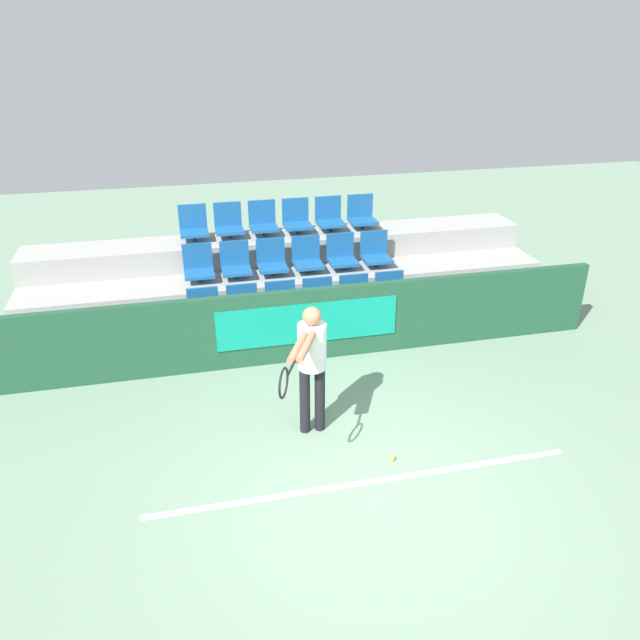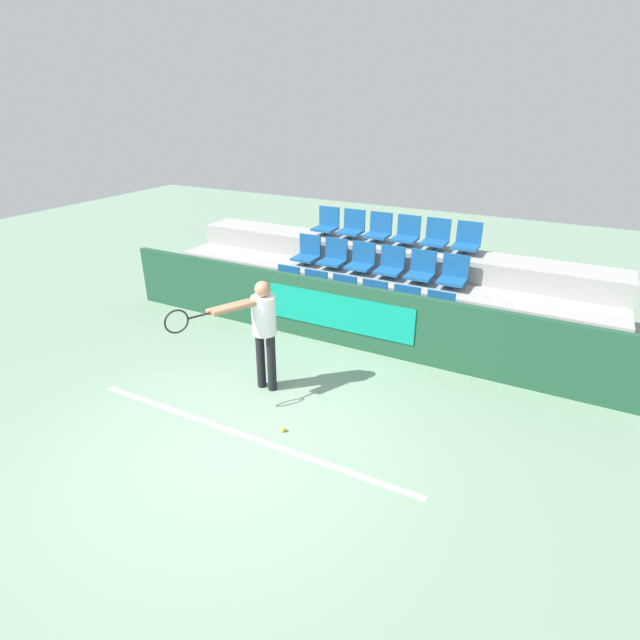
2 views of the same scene
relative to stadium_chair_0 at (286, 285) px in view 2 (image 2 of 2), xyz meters
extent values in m
plane|color=gray|center=(1.50, -3.79, -0.65)|extent=(30.00, 30.00, 0.00)
cube|color=white|center=(1.50, -3.58, -0.65)|extent=(4.88, 0.08, 0.01)
cube|color=#1E4C33|center=(1.50, -0.64, -0.08)|extent=(9.16, 0.12, 1.15)
cube|color=#0F937A|center=(1.48, -0.71, -0.02)|extent=(2.72, 0.02, 0.63)
cube|color=#9E9E99|center=(1.50, -0.13, -0.44)|extent=(8.76, 0.87, 0.42)
cube|color=#9E9E99|center=(1.50, 0.74, -0.23)|extent=(8.76, 0.87, 0.84)
cube|color=#9E9E99|center=(1.50, 1.61, -0.03)|extent=(8.76, 0.87, 1.26)
cylinder|color=#333333|center=(0.00, -0.09, -0.18)|extent=(0.07, 0.07, 0.12)
cube|color=#195693|center=(0.00, -0.09, -0.09)|extent=(0.48, 0.45, 0.05)
cube|color=#195693|center=(0.00, 0.12, 0.14)|extent=(0.48, 0.04, 0.42)
cylinder|color=#333333|center=(0.60, -0.09, -0.18)|extent=(0.07, 0.07, 0.12)
cube|color=#195693|center=(0.60, -0.09, -0.09)|extent=(0.48, 0.45, 0.05)
cube|color=#195693|center=(0.60, 0.12, 0.14)|extent=(0.48, 0.04, 0.42)
cylinder|color=#333333|center=(1.20, -0.09, -0.18)|extent=(0.07, 0.07, 0.12)
cube|color=#195693|center=(1.20, -0.09, -0.09)|extent=(0.48, 0.45, 0.05)
cube|color=#195693|center=(1.20, 0.12, 0.14)|extent=(0.48, 0.04, 0.42)
cylinder|color=#333333|center=(1.81, -0.09, -0.18)|extent=(0.07, 0.07, 0.12)
cube|color=#195693|center=(1.81, -0.09, -0.09)|extent=(0.48, 0.45, 0.05)
cube|color=#195693|center=(1.81, 0.12, 0.14)|extent=(0.48, 0.04, 0.42)
cylinder|color=#333333|center=(2.41, -0.09, -0.18)|extent=(0.07, 0.07, 0.12)
cube|color=#195693|center=(2.41, -0.09, -0.09)|extent=(0.48, 0.45, 0.05)
cube|color=#195693|center=(2.41, 0.12, 0.14)|extent=(0.48, 0.04, 0.42)
cylinder|color=#333333|center=(3.01, -0.09, -0.18)|extent=(0.07, 0.07, 0.12)
cube|color=#195693|center=(3.01, -0.09, -0.09)|extent=(0.48, 0.45, 0.05)
cube|color=#195693|center=(3.01, 0.12, 0.14)|extent=(0.48, 0.04, 0.42)
cylinder|color=#333333|center=(0.00, 0.78, 0.24)|extent=(0.07, 0.07, 0.12)
cube|color=#195693|center=(0.00, 0.78, 0.32)|extent=(0.48, 0.45, 0.05)
cube|color=#195693|center=(0.00, 0.99, 0.56)|extent=(0.48, 0.04, 0.42)
cylinder|color=#333333|center=(0.60, 0.78, 0.24)|extent=(0.07, 0.07, 0.12)
cube|color=#195693|center=(0.60, 0.78, 0.32)|extent=(0.48, 0.45, 0.05)
cube|color=#195693|center=(0.60, 0.99, 0.56)|extent=(0.48, 0.04, 0.42)
cylinder|color=#333333|center=(1.20, 0.78, 0.24)|extent=(0.07, 0.07, 0.12)
cube|color=#195693|center=(1.20, 0.78, 0.32)|extent=(0.48, 0.45, 0.05)
cube|color=#195693|center=(1.20, 0.99, 0.56)|extent=(0.48, 0.04, 0.42)
cylinder|color=#333333|center=(1.81, 0.78, 0.24)|extent=(0.07, 0.07, 0.12)
cube|color=#195693|center=(1.81, 0.78, 0.32)|extent=(0.48, 0.45, 0.05)
cube|color=#195693|center=(1.81, 0.99, 0.56)|extent=(0.48, 0.04, 0.42)
cylinder|color=#333333|center=(2.41, 0.78, 0.24)|extent=(0.07, 0.07, 0.12)
cube|color=#195693|center=(2.41, 0.78, 0.32)|extent=(0.48, 0.45, 0.05)
cube|color=#195693|center=(2.41, 0.99, 0.56)|extent=(0.48, 0.04, 0.42)
cylinder|color=#333333|center=(3.01, 0.78, 0.24)|extent=(0.07, 0.07, 0.12)
cube|color=#195693|center=(3.01, 0.78, 0.32)|extent=(0.48, 0.45, 0.05)
cube|color=#195693|center=(3.01, 0.99, 0.56)|extent=(0.48, 0.04, 0.42)
cylinder|color=#333333|center=(0.00, 1.65, 0.66)|extent=(0.07, 0.07, 0.12)
cube|color=#195693|center=(0.00, 1.65, 0.74)|extent=(0.48, 0.45, 0.05)
cube|color=#195693|center=(0.00, 1.86, 0.98)|extent=(0.48, 0.04, 0.42)
cylinder|color=#333333|center=(0.60, 1.65, 0.66)|extent=(0.07, 0.07, 0.12)
cube|color=#195693|center=(0.60, 1.65, 0.74)|extent=(0.48, 0.45, 0.05)
cube|color=#195693|center=(0.60, 1.86, 0.98)|extent=(0.48, 0.04, 0.42)
cylinder|color=#333333|center=(1.20, 1.65, 0.66)|extent=(0.07, 0.07, 0.12)
cube|color=#195693|center=(1.20, 1.65, 0.74)|extent=(0.48, 0.45, 0.05)
cube|color=#195693|center=(1.20, 1.86, 0.98)|extent=(0.48, 0.04, 0.42)
cylinder|color=#333333|center=(1.81, 1.65, 0.66)|extent=(0.07, 0.07, 0.12)
cube|color=#195693|center=(1.81, 1.65, 0.74)|extent=(0.48, 0.45, 0.05)
cube|color=#195693|center=(1.81, 1.86, 0.98)|extent=(0.48, 0.04, 0.42)
cylinder|color=#333333|center=(2.41, 1.65, 0.66)|extent=(0.07, 0.07, 0.12)
cube|color=#195693|center=(2.41, 1.65, 0.74)|extent=(0.48, 0.45, 0.05)
cube|color=#195693|center=(2.41, 1.86, 0.98)|extent=(0.48, 0.04, 0.42)
cylinder|color=#333333|center=(3.01, 1.65, 0.66)|extent=(0.07, 0.07, 0.12)
cube|color=#195693|center=(3.01, 1.65, 0.74)|extent=(0.48, 0.45, 0.05)
cube|color=#195693|center=(3.01, 1.86, 0.98)|extent=(0.48, 0.04, 0.42)
cylinder|color=black|center=(1.05, -2.46, -0.20)|extent=(0.13, 0.13, 0.90)
cylinder|color=black|center=(1.24, -2.46, -0.20)|extent=(0.13, 0.13, 0.90)
cylinder|color=white|center=(1.15, -2.46, 0.54)|extent=(0.34, 0.34, 0.57)
sphere|color=#9E7051|center=(1.15, -2.46, 0.93)|extent=(0.22, 0.22, 0.22)
cylinder|color=#9E7051|center=(0.89, -2.90, 0.78)|extent=(0.35, 0.61, 0.09)
cylinder|color=#9E7051|center=(0.98, -2.90, 0.78)|extent=(0.35, 0.61, 0.09)
cylinder|color=black|center=(0.73, -3.33, 0.78)|extent=(0.15, 0.28, 0.03)
torus|color=black|center=(0.61, -3.60, 0.78)|extent=(0.16, 0.30, 0.32)
sphere|color=#CCDB33|center=(1.92, -3.28, -0.62)|extent=(0.07, 0.07, 0.07)
camera|label=1|loc=(-0.25, -8.82, 4.00)|focal=35.00mm
camera|label=2|loc=(4.84, -7.79, 3.36)|focal=28.00mm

